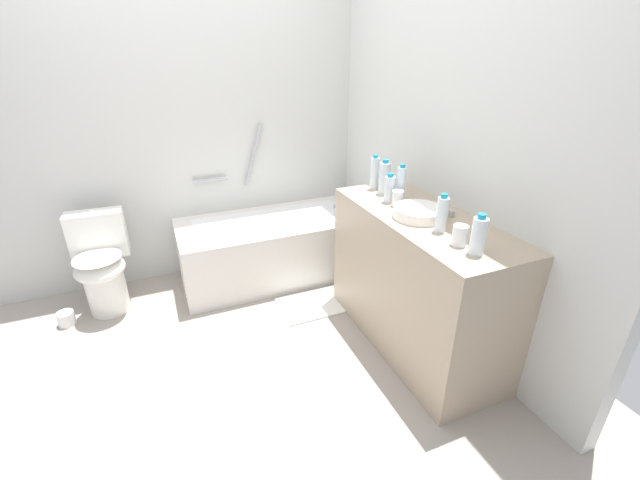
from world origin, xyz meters
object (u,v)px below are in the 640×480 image
object	(u,v)px
water_bottle_0	(478,236)
water_bottle_4	(389,189)
water_bottle_1	(375,173)
sink_faucet	(444,209)
water_bottle_5	(384,178)
water_bottle_2	(442,214)
bath_mat	(316,304)
drinking_glass_0	(398,198)
bathtub	(274,245)
drinking_glass_1	(460,235)
toilet	(102,265)
water_bottle_3	(401,184)
toilet_paper_roll	(66,319)
sink_basin	(419,213)

from	to	relation	value
water_bottle_0	water_bottle_4	bearing A→B (deg)	90.35
water_bottle_1	sink_faucet	bearing A→B (deg)	-74.45
water_bottle_0	water_bottle_4	size ratio (longest dim) A/B	1.10
sink_faucet	water_bottle_5	bearing A→B (deg)	107.95
water_bottle_2	bath_mat	xyz separation A→B (m)	(-0.37, 0.83, -0.97)
sink_faucet	water_bottle_4	world-z (taller)	water_bottle_4
water_bottle_0	drinking_glass_0	xyz separation A→B (m)	(0.01, 0.69, -0.04)
sink_faucet	water_bottle_0	xyz separation A→B (m)	(-0.19, -0.48, 0.07)
bathtub	water_bottle_2	xyz separation A→B (m)	(0.52, -1.39, 0.71)
water_bottle_4	water_bottle_5	distance (m)	0.16
drinking_glass_1	bath_mat	size ratio (longest dim) A/B	0.19
water_bottle_5	drinking_glass_0	bearing A→B (deg)	-100.24
toilet	water_bottle_3	bearing A→B (deg)	65.95
drinking_glass_0	drinking_glass_1	size ratio (longest dim) A/B	0.94
water_bottle_2	toilet	bearing A→B (deg)	142.02
sink_faucet	water_bottle_3	world-z (taller)	water_bottle_3
water_bottle_1	toilet_paper_roll	size ratio (longest dim) A/B	2.14
drinking_glass_1	bath_mat	bearing A→B (deg)	109.38
water_bottle_3	water_bottle_4	bearing A→B (deg)	165.87
bathtub	toilet	bearing A→B (deg)	179.90
toilet	bath_mat	distance (m)	1.57
bathtub	bath_mat	xyz separation A→B (m)	(0.15, -0.57, -0.26)
water_bottle_1	water_bottle_3	bearing A→B (deg)	-84.16
water_bottle_1	water_bottle_0	bearing A→B (deg)	-92.10
water_bottle_2	drinking_glass_1	bearing A→B (deg)	-96.04
water_bottle_1	drinking_glass_0	world-z (taller)	water_bottle_1
water_bottle_1	water_bottle_5	xyz separation A→B (m)	(0.01, -0.11, -0.00)
sink_basin	water_bottle_2	distance (m)	0.22
water_bottle_2	sink_faucet	bearing A→B (deg)	48.12
bathtub	bath_mat	bearing A→B (deg)	-75.49
sink_basin	toilet_paper_roll	size ratio (longest dim) A/B	2.63
water_bottle_2	water_bottle_5	world-z (taller)	water_bottle_5
water_bottle_5	bath_mat	size ratio (longest dim) A/B	0.42
toilet_paper_roll	water_bottle_5	bearing A→B (deg)	-16.61
toilet	drinking_glass_1	size ratio (longest dim) A/B	6.95
water_bottle_1	drinking_glass_0	size ratio (longest dim) A/B	2.42
water_bottle_4	toilet_paper_roll	xyz separation A→B (m)	(-2.06, 0.78, -0.92)
water_bottle_1	water_bottle_4	size ratio (longest dim) A/B	1.28
bathtub	water_bottle_5	xyz separation A→B (m)	(0.56, -0.75, 0.72)
water_bottle_1	water_bottle_3	world-z (taller)	water_bottle_3
water_bottle_0	sink_basin	bearing A→B (deg)	87.94
bathtub	toilet_paper_roll	distance (m)	1.57
toilet	water_bottle_3	distance (m)	2.16
water_bottle_1	toilet_paper_roll	world-z (taller)	water_bottle_1
toilet	water_bottle_5	world-z (taller)	water_bottle_5
sink_basin	water_bottle_3	distance (m)	0.29
water_bottle_1	drinking_glass_1	world-z (taller)	water_bottle_1
sink_basin	sink_faucet	world-z (taller)	sink_basin
water_bottle_0	water_bottle_2	world-z (taller)	water_bottle_2
sink_faucet	water_bottle_5	size ratio (longest dim) A/B	0.67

